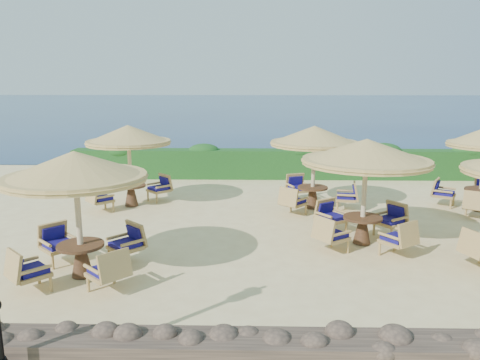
% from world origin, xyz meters
% --- Properties ---
extents(ground, '(120.00, 120.00, 0.00)m').
position_xyz_m(ground, '(0.00, 0.00, 0.00)').
color(ground, beige).
rests_on(ground, ground).
extents(sea, '(160.00, 160.00, 0.00)m').
position_xyz_m(sea, '(0.00, 70.00, 0.00)').
color(sea, '#0B1E48').
rests_on(sea, ground).
extents(hedge, '(18.00, 0.90, 1.20)m').
position_xyz_m(hedge, '(0.00, 7.20, 0.60)').
color(hedge, '#144116').
rests_on(hedge, ground).
extents(stone_wall, '(15.00, 0.65, 0.44)m').
position_xyz_m(stone_wall, '(0.00, -6.20, 0.22)').
color(stone_wall, brown).
rests_on(stone_wall, ground).
extents(cafe_set_0, '(2.90, 2.90, 2.65)m').
position_xyz_m(cafe_set_0, '(-5.05, -3.12, 1.85)').
color(cafe_set_0, beige).
rests_on(cafe_set_0, ground).
extents(cafe_set_1, '(3.15, 3.15, 2.65)m').
position_xyz_m(cafe_set_1, '(1.28, -0.97, 1.91)').
color(cafe_set_1, beige).
rests_on(cafe_set_1, ground).
extents(cafe_set_3, '(2.71, 2.71, 2.65)m').
position_xyz_m(cafe_set_3, '(-5.43, 2.52, 1.99)').
color(cafe_set_3, beige).
rests_on(cafe_set_3, ground).
extents(cafe_set_4, '(2.83, 2.83, 2.65)m').
position_xyz_m(cafe_set_4, '(0.46, 2.40, 1.91)').
color(cafe_set_4, beige).
rests_on(cafe_set_4, ground).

